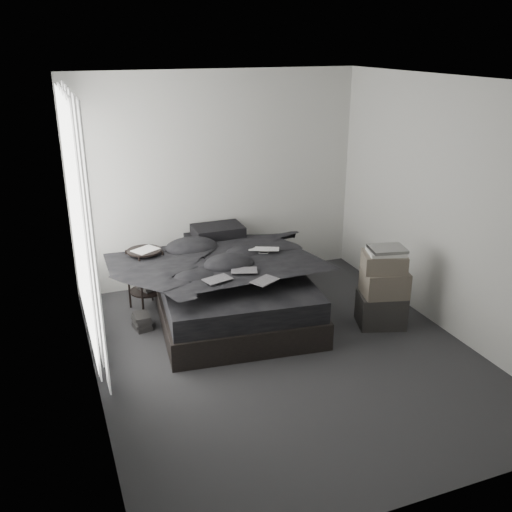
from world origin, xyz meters
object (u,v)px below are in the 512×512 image
object	(u,v)px
laptop	(264,245)
box_lower	(381,309)
side_stand	(146,280)
bed	(231,302)

from	to	relation	value
laptop	box_lower	size ratio (longest dim) A/B	0.70
laptop	side_stand	world-z (taller)	laptop
box_lower	laptop	bearing A→B (deg)	141.24
laptop	box_lower	xyz separation A→B (m)	(1.04, -0.83, -0.60)
side_stand	bed	bearing A→B (deg)	-29.41
bed	side_stand	size ratio (longest dim) A/B	2.99
box_lower	side_stand	bearing A→B (deg)	150.28
side_stand	box_lower	world-z (taller)	side_stand
side_stand	box_lower	bearing A→B (deg)	-29.72
side_stand	laptop	bearing A→B (deg)	-20.71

